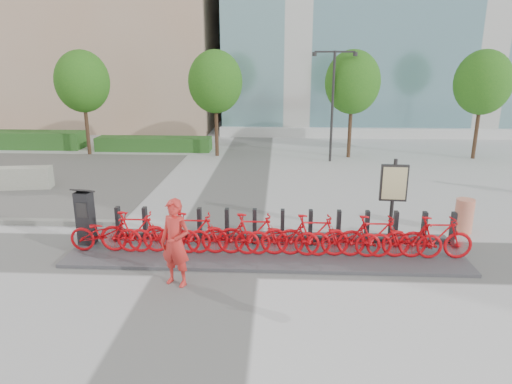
{
  "coord_description": "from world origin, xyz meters",
  "views": [
    {
      "loc": [
        1.62,
        -10.24,
        4.63
      ],
      "look_at": [
        1.0,
        1.5,
        1.2
      ],
      "focal_mm": 32.0,
      "sensor_mm": 36.0,
      "label": 1
    }
  ],
  "objects_px": {
    "bike_0": "(106,233)",
    "kiosk": "(85,217)",
    "map_sign": "(394,186)",
    "construction_barrel": "(464,216)",
    "jersey_barrier": "(22,178)",
    "worker_red": "(175,243)"
  },
  "relations": [
    {
      "from": "bike_0",
      "to": "kiosk",
      "type": "relative_size",
      "value": 1.19
    },
    {
      "from": "kiosk",
      "to": "map_sign",
      "type": "height_order",
      "value": "map_sign"
    },
    {
      "from": "kiosk",
      "to": "construction_barrel",
      "type": "bearing_deg",
      "value": 15.31
    },
    {
      "from": "kiosk",
      "to": "jersey_barrier",
      "type": "height_order",
      "value": "kiosk"
    },
    {
      "from": "worker_red",
      "to": "kiosk",
      "type": "bearing_deg",
      "value": 167.8
    },
    {
      "from": "construction_barrel",
      "to": "jersey_barrier",
      "type": "bearing_deg",
      "value": 165.86
    },
    {
      "from": "kiosk",
      "to": "construction_barrel",
      "type": "height_order",
      "value": "kiosk"
    },
    {
      "from": "worker_red",
      "to": "jersey_barrier",
      "type": "relative_size",
      "value": 0.9
    },
    {
      "from": "bike_0",
      "to": "map_sign",
      "type": "distance_m",
      "value": 7.42
    },
    {
      "from": "bike_0",
      "to": "construction_barrel",
      "type": "relative_size",
      "value": 1.87
    },
    {
      "from": "kiosk",
      "to": "map_sign",
      "type": "bearing_deg",
      "value": 14.1
    },
    {
      "from": "worker_red",
      "to": "construction_barrel",
      "type": "bearing_deg",
      "value": 47.9
    },
    {
      "from": "worker_red",
      "to": "map_sign",
      "type": "distance_m",
      "value": 5.95
    },
    {
      "from": "worker_red",
      "to": "map_sign",
      "type": "height_order",
      "value": "map_sign"
    },
    {
      "from": "worker_red",
      "to": "construction_barrel",
      "type": "relative_size",
      "value": 1.99
    },
    {
      "from": "bike_0",
      "to": "kiosk",
      "type": "xyz_separation_m",
      "value": [
        -0.67,
        0.45,
        0.25
      ]
    },
    {
      "from": "worker_red",
      "to": "jersey_barrier",
      "type": "distance_m",
      "value": 10.27
    },
    {
      "from": "bike_0",
      "to": "worker_red",
      "type": "xyz_separation_m",
      "value": [
        2.07,
        -1.46,
        0.4
      ]
    },
    {
      "from": "worker_red",
      "to": "map_sign",
      "type": "xyz_separation_m",
      "value": [
        5.15,
        2.94,
        0.48
      ]
    },
    {
      "from": "bike_0",
      "to": "jersey_barrier",
      "type": "relative_size",
      "value": 0.85
    },
    {
      "from": "kiosk",
      "to": "construction_barrel",
      "type": "relative_size",
      "value": 1.57
    },
    {
      "from": "bike_0",
      "to": "construction_barrel",
      "type": "xyz_separation_m",
      "value": [
        9.33,
        1.98,
        -0.07
      ]
    }
  ]
}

